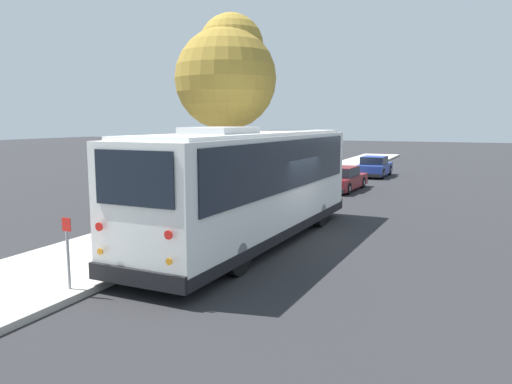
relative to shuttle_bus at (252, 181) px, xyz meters
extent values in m
plane|color=#28282B|center=(1.03, -0.80, -1.87)|extent=(160.00, 160.00, 0.00)
cube|color=beige|center=(1.03, 3.15, -1.80)|extent=(80.00, 3.50, 0.15)
cube|color=#AAA69D|center=(1.03, 1.33, -1.80)|extent=(80.00, 0.14, 0.15)
cube|color=white|center=(0.01, 0.00, -0.12)|extent=(10.75, 2.76, 2.91)
cube|color=black|center=(0.01, 0.00, -1.43)|extent=(10.80, 2.81, 0.28)
cube|color=black|center=(0.01, 0.00, 0.52)|extent=(9.88, 2.81, 1.39)
cube|color=black|center=(5.36, -0.18, 0.52)|extent=(0.10, 2.10, 1.46)
cube|color=black|center=(-5.35, 0.18, 0.63)|extent=(0.10, 1.93, 1.12)
cube|color=black|center=(5.36, -0.18, 1.20)|extent=(0.10, 1.73, 0.22)
cube|color=white|center=(0.01, 0.00, 1.38)|extent=(10.08, 2.51, 0.10)
cube|color=silver|center=(-1.90, 0.06, 1.50)|extent=(2.00, 1.42, 0.20)
cube|color=black|center=(5.39, -0.18, -1.39)|extent=(0.18, 2.42, 0.36)
cube|color=black|center=(-5.38, 0.18, -1.39)|extent=(0.18, 2.42, 0.36)
cylinder|color=red|center=(-5.41, 1.05, -0.41)|extent=(0.04, 0.18, 0.18)
cylinder|color=orange|center=(-5.41, 1.05, -0.93)|extent=(0.03, 0.14, 0.14)
cylinder|color=red|center=(-5.46, -0.68, -0.41)|extent=(0.04, 0.18, 0.18)
cylinder|color=orange|center=(-5.46, -0.68, -0.93)|extent=(0.03, 0.14, 0.14)
cube|color=white|center=(5.47, 0.62, -1.22)|extent=(0.05, 0.32, 0.18)
cube|color=white|center=(5.42, -0.99, -1.22)|extent=(0.05, 0.32, 0.18)
cube|color=black|center=(5.06, 1.18, 0.80)|extent=(0.06, 0.10, 0.24)
cylinder|color=black|center=(3.20, 0.94, -1.32)|extent=(1.11, 0.34, 1.10)
cylinder|color=slate|center=(3.20, 0.94, -1.32)|extent=(0.50, 0.34, 0.49)
cylinder|color=black|center=(3.13, -1.15, -1.32)|extent=(1.11, 0.34, 1.10)
cylinder|color=slate|center=(3.13, -1.15, -1.32)|extent=(0.50, 0.34, 0.49)
cylinder|color=black|center=(-2.95, 1.15, -1.32)|extent=(1.11, 0.34, 1.10)
cylinder|color=slate|center=(-2.95, 1.15, -1.32)|extent=(0.50, 0.34, 0.49)
cylinder|color=black|center=(-3.02, -0.94, -1.32)|extent=(1.11, 0.34, 1.10)
cylinder|color=slate|center=(-3.02, -0.94, -1.32)|extent=(0.50, 0.34, 0.49)
cube|color=maroon|center=(12.54, 0.39, -1.42)|extent=(4.55, 1.86, 0.60)
cube|color=black|center=(12.42, 0.40, -0.88)|extent=(2.19, 1.52, 0.48)
cube|color=maroon|center=(12.42, 0.40, -0.64)|extent=(2.10, 1.48, 0.05)
cube|color=black|center=(14.79, 0.28, -1.62)|extent=(0.16, 1.60, 0.20)
cube|color=black|center=(10.28, 0.50, -1.62)|extent=(0.16, 1.60, 0.20)
cylinder|color=black|center=(13.98, 1.07, -1.57)|extent=(0.61, 0.23, 0.60)
cylinder|color=slate|center=(13.98, 1.07, -1.57)|extent=(0.28, 0.23, 0.27)
cylinder|color=black|center=(13.91, -0.42, -1.57)|extent=(0.61, 0.23, 0.60)
cylinder|color=slate|center=(13.91, -0.42, -1.57)|extent=(0.28, 0.23, 0.27)
cylinder|color=black|center=(11.16, 1.21, -1.57)|extent=(0.61, 0.23, 0.60)
cylinder|color=slate|center=(11.16, 1.21, -1.57)|extent=(0.28, 0.23, 0.27)
cylinder|color=black|center=(11.09, -0.28, -1.57)|extent=(0.61, 0.23, 0.60)
cylinder|color=slate|center=(11.09, -0.28, -1.57)|extent=(0.28, 0.23, 0.27)
cube|color=navy|center=(19.96, 0.06, -1.37)|extent=(4.11, 1.78, 0.66)
cube|color=black|center=(19.85, 0.06, -0.80)|extent=(1.96, 1.51, 0.48)
cube|color=navy|center=(19.85, 0.06, -0.56)|extent=(1.88, 1.47, 0.05)
cube|color=black|center=(22.02, 0.02, -1.60)|extent=(0.11, 1.66, 0.20)
cube|color=black|center=(17.90, 0.10, -1.60)|extent=(0.11, 1.66, 0.20)
cylinder|color=black|center=(21.26, 0.82, -1.53)|extent=(0.68, 0.21, 0.68)
cylinder|color=slate|center=(21.26, 0.82, -1.53)|extent=(0.31, 0.23, 0.31)
cylinder|color=black|center=(21.24, -0.74, -1.53)|extent=(0.68, 0.21, 0.68)
cylinder|color=slate|center=(21.24, -0.74, -1.53)|extent=(0.31, 0.23, 0.31)
cylinder|color=black|center=(18.69, 0.87, -1.53)|extent=(0.68, 0.21, 0.68)
cylinder|color=slate|center=(18.69, 0.87, -1.53)|extent=(0.31, 0.23, 0.31)
cylinder|color=black|center=(18.66, -0.70, -1.53)|extent=(0.68, 0.21, 0.68)
cylinder|color=slate|center=(18.66, -0.70, -1.53)|extent=(0.31, 0.23, 0.31)
cylinder|color=brown|center=(3.26, 2.51, 0.13)|extent=(0.34, 0.34, 3.71)
sphere|color=olive|center=(3.26, 2.51, 3.28)|extent=(3.71, 3.71, 3.71)
sphere|color=#A58431|center=(3.72, 2.51, 4.49)|extent=(2.41, 2.41, 2.41)
cylinder|color=gray|center=(-5.69, 1.64, -1.11)|extent=(0.06, 0.06, 1.23)
cube|color=red|center=(-5.69, 1.64, -0.35)|extent=(0.02, 0.22, 0.28)
cylinder|color=gray|center=(-4.49, 1.64, -1.04)|extent=(0.06, 0.06, 1.37)
cube|color=red|center=(-4.49, 1.64, -0.21)|extent=(0.02, 0.22, 0.28)
camera|label=1|loc=(-13.32, -5.95, 1.74)|focal=35.00mm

